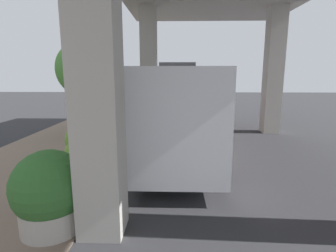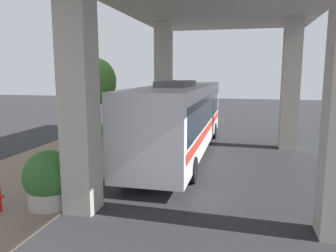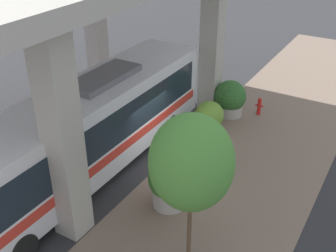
{
  "view_description": "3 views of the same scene",
  "coord_description": "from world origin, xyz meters",
  "px_view_note": "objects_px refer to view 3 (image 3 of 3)",
  "views": [
    {
      "loc": [
        2.03,
        -10.13,
        3.31
      ],
      "look_at": [
        1.7,
        1.17,
        1.08
      ],
      "focal_mm": 28.0,
      "sensor_mm": 36.0,
      "label": 1
    },
    {
      "loc": [
        5.13,
        -13.6,
        4.11
      ],
      "look_at": [
        1.63,
        1.36,
        1.61
      ],
      "focal_mm": 35.0,
      "sensor_mm": 36.0,
      "label": 2
    },
    {
      "loc": [
        -7.46,
        12.47,
        9.8
      ],
      "look_at": [
        0.27,
        -0.61,
        1.22
      ],
      "focal_mm": 45.0,
      "sensor_mm": 36.0,
      "label": 3
    }
  ],
  "objects_px": {
    "planter_back": "(209,118)",
    "street_tree_near": "(191,163)",
    "planter_extra": "(230,99)",
    "fire_hydrant": "(259,106)",
    "planter_front": "(169,183)",
    "planter_middle": "(208,148)",
    "bus": "(86,129)"
  },
  "relations": [
    {
      "from": "fire_hydrant",
      "to": "street_tree_near",
      "type": "relative_size",
      "value": 0.18
    },
    {
      "from": "bus",
      "to": "street_tree_near",
      "type": "distance_m",
      "value": 6.03
    },
    {
      "from": "bus",
      "to": "planter_front",
      "type": "xyz_separation_m",
      "value": [
        -3.63,
        0.04,
        -1.08
      ]
    },
    {
      "from": "planter_back",
      "to": "street_tree_near",
      "type": "bearing_deg",
      "value": 111.32
    },
    {
      "from": "planter_front",
      "to": "bus",
      "type": "bearing_deg",
      "value": -0.57
    },
    {
      "from": "planter_front",
      "to": "planter_extra",
      "type": "height_order",
      "value": "planter_front"
    },
    {
      "from": "planter_back",
      "to": "street_tree_near",
      "type": "relative_size",
      "value": 0.32
    },
    {
      "from": "planter_middle",
      "to": "planter_extra",
      "type": "distance_m",
      "value": 4.52
    },
    {
      "from": "planter_back",
      "to": "bus",
      "type": "bearing_deg",
      "value": 62.78
    },
    {
      "from": "fire_hydrant",
      "to": "planter_back",
      "type": "height_order",
      "value": "planter_back"
    },
    {
      "from": "planter_extra",
      "to": "planter_back",
      "type": "bearing_deg",
      "value": 88.84
    },
    {
      "from": "planter_middle",
      "to": "planter_back",
      "type": "relative_size",
      "value": 0.9
    },
    {
      "from": "street_tree_near",
      "to": "planter_front",
      "type": "bearing_deg",
      "value": -47.24
    },
    {
      "from": "planter_front",
      "to": "street_tree_near",
      "type": "relative_size",
      "value": 0.38
    },
    {
      "from": "fire_hydrant",
      "to": "planter_front",
      "type": "relative_size",
      "value": 0.49
    },
    {
      "from": "fire_hydrant",
      "to": "street_tree_near",
      "type": "xyz_separation_m",
      "value": [
        -1.48,
        10.14,
        3.13
      ]
    },
    {
      "from": "planter_middle",
      "to": "planter_extra",
      "type": "bearing_deg",
      "value": -77.54
    },
    {
      "from": "planter_front",
      "to": "street_tree_near",
      "type": "bearing_deg",
      "value": 132.76
    },
    {
      "from": "planter_back",
      "to": "planter_extra",
      "type": "xyz_separation_m",
      "value": [
        -0.05,
        -2.23,
        0.06
      ]
    },
    {
      "from": "fire_hydrant",
      "to": "street_tree_near",
      "type": "bearing_deg",
      "value": 98.29
    },
    {
      "from": "planter_back",
      "to": "planter_extra",
      "type": "distance_m",
      "value": 2.23
    },
    {
      "from": "fire_hydrant",
      "to": "planter_extra",
      "type": "xyz_separation_m",
      "value": [
        1.28,
        0.72,
        0.39
      ]
    },
    {
      "from": "fire_hydrant",
      "to": "planter_back",
      "type": "relative_size",
      "value": 0.57
    },
    {
      "from": "planter_extra",
      "to": "street_tree_near",
      "type": "distance_m",
      "value": 10.19
    },
    {
      "from": "fire_hydrant",
      "to": "street_tree_near",
      "type": "height_order",
      "value": "street_tree_near"
    },
    {
      "from": "planter_middle",
      "to": "planter_back",
      "type": "bearing_deg",
      "value": -64.91
    },
    {
      "from": "bus",
      "to": "planter_front",
      "type": "relative_size",
      "value": 6.89
    },
    {
      "from": "bus",
      "to": "planter_back",
      "type": "bearing_deg",
      "value": -117.22
    },
    {
      "from": "bus",
      "to": "planter_middle",
      "type": "bearing_deg",
      "value": -140.89
    },
    {
      "from": "planter_extra",
      "to": "planter_front",
      "type": "bearing_deg",
      "value": 97.1
    },
    {
      "from": "bus",
      "to": "fire_hydrant",
      "type": "bearing_deg",
      "value": -116.14
    },
    {
      "from": "fire_hydrant",
      "to": "street_tree_near",
      "type": "distance_m",
      "value": 10.71
    }
  ]
}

